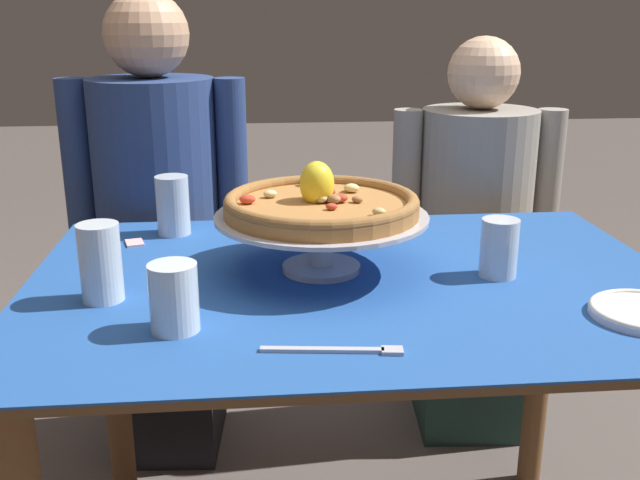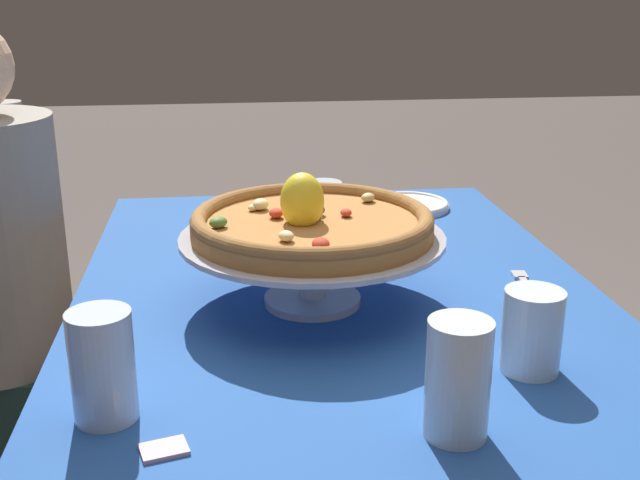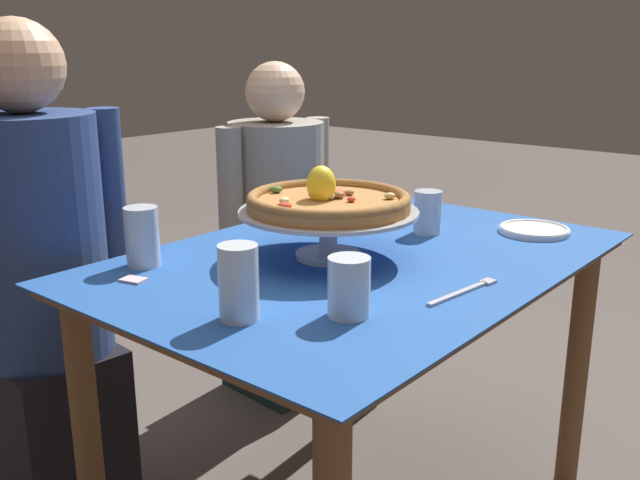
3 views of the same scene
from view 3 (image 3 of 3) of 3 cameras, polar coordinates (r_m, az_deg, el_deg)
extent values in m
cylinder|color=brown|center=(2.06, 20.07, -9.81)|extent=(0.06, 0.06, 0.70)
cylinder|color=brown|center=(1.69, -18.27, -15.50)|extent=(0.06, 0.06, 0.70)
cylinder|color=brown|center=(2.35, 4.11, -5.68)|extent=(0.06, 0.06, 0.70)
cube|color=brown|center=(1.63, 3.26, -1.84)|extent=(1.18, 0.81, 0.02)
cube|color=#23519E|center=(1.63, 3.27, -1.35)|extent=(1.22, 0.85, 0.00)
cylinder|color=#B7B7C1|center=(1.61, 0.68, -1.22)|extent=(0.15, 0.15, 0.01)
cylinder|color=#B7B7C1|center=(1.60, 0.69, 0.57)|extent=(0.04, 0.04, 0.09)
cylinder|color=#B7B7C1|center=(1.58, 0.69, 2.33)|extent=(0.41, 0.41, 0.01)
cylinder|color=#AD753D|center=(1.58, 0.70, 2.88)|extent=(0.37, 0.37, 0.02)
torus|color=olive|center=(1.58, 0.70, 3.43)|extent=(0.37, 0.37, 0.02)
ellipsoid|color=#C63D28|center=(1.55, 2.55, 3.33)|extent=(0.02, 0.02, 0.01)
ellipsoid|color=beige|center=(1.68, -0.25, 4.23)|extent=(0.02, 0.02, 0.01)
ellipsoid|color=#4C7533|center=(1.58, 0.80, 3.52)|extent=(0.02, 0.03, 0.01)
ellipsoid|color=#996B42|center=(1.62, 2.38, 3.88)|extent=(0.03, 0.03, 0.01)
ellipsoid|color=#996B42|center=(1.57, 0.71, 3.61)|extent=(0.04, 0.03, 0.02)
ellipsoid|color=#C63D28|center=(1.60, 1.53, 3.80)|extent=(0.04, 0.03, 0.02)
ellipsoid|color=#C63D28|center=(1.48, -2.83, 2.76)|extent=(0.03, 0.03, 0.02)
ellipsoid|color=#C63D28|center=(1.62, -0.34, 3.93)|extent=(0.03, 0.03, 0.01)
ellipsoid|color=beige|center=(1.67, 0.16, 4.33)|extent=(0.04, 0.03, 0.02)
ellipsoid|color=#996B42|center=(1.59, 1.45, 3.71)|extent=(0.03, 0.04, 0.02)
ellipsoid|color=#4C7533|center=(1.65, -3.56, 4.12)|extent=(0.04, 0.04, 0.02)
ellipsoid|color=#4C7533|center=(1.57, 0.58, 3.51)|extent=(0.03, 0.03, 0.01)
ellipsoid|color=tan|center=(1.57, 0.68, 3.61)|extent=(0.04, 0.04, 0.02)
ellipsoid|color=beige|center=(1.54, -2.91, 3.23)|extent=(0.03, 0.03, 0.01)
ellipsoid|color=beige|center=(1.57, 0.43, 3.51)|extent=(0.02, 0.03, 0.01)
ellipsoid|color=tan|center=(1.59, 5.67, 3.59)|extent=(0.03, 0.03, 0.01)
ellipsoid|color=yellow|center=(1.57, 0.09, 4.49)|extent=(0.09, 0.09, 0.09)
cylinder|color=silver|center=(1.24, -6.60, -3.45)|extent=(0.07, 0.07, 0.14)
cylinder|color=silver|center=(1.26, -6.54, -5.35)|extent=(0.06, 0.06, 0.05)
cylinder|color=silver|center=(1.82, 8.70, 2.24)|extent=(0.07, 0.07, 0.11)
cylinder|color=silver|center=(1.83, 8.67, 1.63)|extent=(0.06, 0.06, 0.07)
cylinder|color=silver|center=(1.58, -14.19, 0.26)|extent=(0.07, 0.07, 0.13)
cylinder|color=silver|center=(1.59, -14.10, -1.04)|extent=(0.06, 0.06, 0.06)
cylinder|color=silver|center=(1.26, 2.35, -3.82)|extent=(0.08, 0.08, 0.11)
cylinder|color=silver|center=(1.26, 2.34, -4.83)|extent=(0.07, 0.07, 0.06)
cylinder|color=white|center=(1.90, 16.93, 0.73)|extent=(0.18, 0.18, 0.01)
torus|color=white|center=(1.90, 16.95, 0.90)|extent=(0.18, 0.18, 0.01)
cube|color=#B7B7C1|center=(1.40, 11.10, -4.28)|extent=(0.18, 0.03, 0.01)
cube|color=#B7B7C1|center=(1.48, 13.43, -3.30)|extent=(0.03, 0.03, 0.01)
cube|color=beige|center=(1.50, -14.86, -3.13)|extent=(0.05, 0.06, 0.00)
cube|color=black|center=(2.01, -20.44, -14.29)|extent=(0.30, 0.34, 0.46)
cylinder|color=navy|center=(1.82, -21.99, 0.22)|extent=(0.35, 0.35, 0.59)
sphere|color=tan|center=(1.76, -23.34, 12.84)|extent=(0.21, 0.21, 0.21)
cylinder|color=navy|center=(1.90, -16.59, 2.68)|extent=(0.08, 0.08, 0.50)
cube|color=#1E3833|center=(2.53, -3.33, -7.41)|extent=(0.30, 0.34, 0.42)
cylinder|color=gray|center=(2.38, -3.51, 3.19)|extent=(0.34, 0.34, 0.53)
sphere|color=beige|center=(2.33, -3.65, 11.88)|extent=(0.19, 0.19, 0.19)
cylinder|color=gray|center=(2.25, -7.25, 3.37)|extent=(0.08, 0.08, 0.45)
cylinder|color=gray|center=(2.51, -0.18, 4.78)|extent=(0.08, 0.08, 0.45)
camera|label=1|loc=(1.13, 58.94, 8.55)|focal=40.93mm
camera|label=2|loc=(1.10, -47.91, 11.09)|focal=44.09mm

